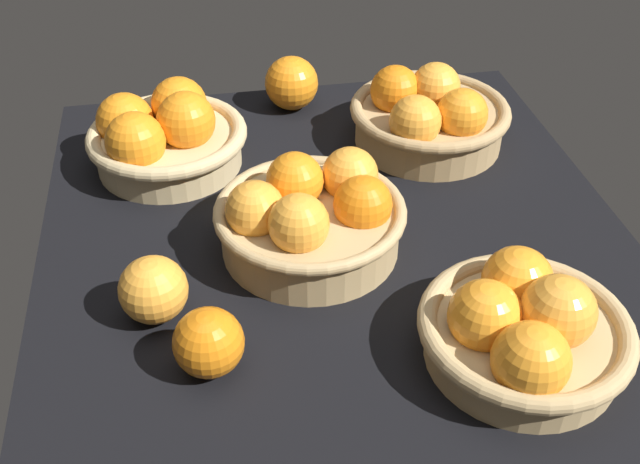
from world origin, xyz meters
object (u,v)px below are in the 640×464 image
loose_orange_back_gap (291,83)px  basket_far_right (164,135)px  basket_center (311,216)px  basket_near_left (523,329)px  basket_near_right (428,116)px  loose_orange_front_gap (209,343)px  loose_orange_side_gap (153,290)px

loose_orange_back_gap → basket_far_right: bearing=123.6°
basket_far_right → basket_center: bearing=-142.4°
basket_far_right → loose_orange_back_gap: 23.53cm
basket_near_left → basket_center: bearing=39.4°
basket_near_left → basket_far_right: (43.30, 34.42, 0.37)cm
basket_near_right → loose_orange_front_gap: bearing=138.4°
basket_near_right → basket_far_right: same height
basket_near_right → loose_orange_side_gap: (-29.12, 38.78, -0.92)cm
basket_near_right → basket_near_left: bearing=176.3°
basket_center → loose_orange_side_gap: size_ratio=3.06×
loose_orange_side_gap → loose_orange_front_gap: bearing=-148.4°
loose_orange_back_gap → loose_orange_side_gap: 48.45cm
basket_near_right → basket_near_left: (-41.90, 2.70, -0.44)cm
basket_near_left → basket_near_right: bearing=-3.7°
loose_orange_front_gap → loose_orange_back_gap: loose_orange_back_gap is taller
basket_near_right → basket_center: size_ratio=1.01×
basket_center → loose_orange_back_gap: 34.93cm
loose_orange_front_gap → loose_orange_back_gap: 54.51cm
basket_near_right → basket_center: (-20.40, 20.36, 0.00)cm
basket_center → loose_orange_back_gap: (34.81, -2.83, -0.50)cm
basket_near_left → loose_orange_side_gap: bearing=70.5°
basket_near_right → loose_orange_side_gap: 48.51cm
basket_far_right → loose_orange_front_gap: basket_far_right is taller
basket_near_right → loose_orange_back_gap: size_ratio=2.76×
loose_orange_side_gap → basket_far_right: bearing=-3.1°
basket_near_right → loose_orange_back_gap: basket_near_right is taller
basket_center → basket_far_right: 27.50cm
basket_near_right → loose_orange_side_gap: basket_near_right is taller
basket_center → loose_orange_side_gap: 20.40cm
basket_near_right → loose_orange_back_gap: (14.41, 17.53, -0.50)cm
loose_orange_front_gap → loose_orange_side_gap: (8.59, 5.28, 0.13)cm
basket_near_right → basket_far_right: 37.15cm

